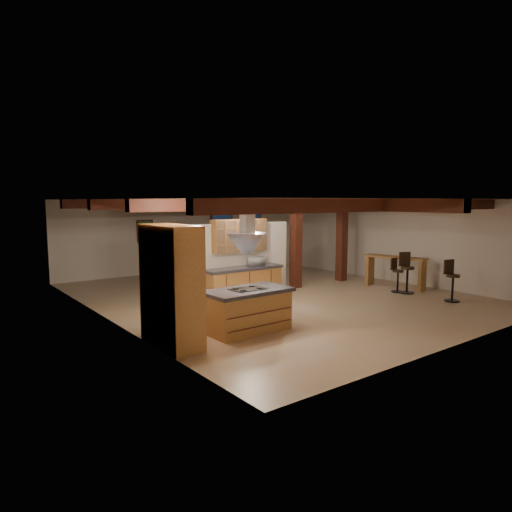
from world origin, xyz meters
The scene contains 23 objects.
ground centered at (0.00, 0.00, 0.00)m, with size 12.00×12.00×0.00m, color tan.
room_walls centered at (0.00, 0.00, 1.78)m, with size 12.00×12.00×12.00m.
ceiling_beams centered at (0.00, 0.00, 2.76)m, with size 10.00×12.00×0.28m.
timber_posts centered at (2.50, 0.50, 1.76)m, with size 2.50×0.30×2.90m.
partition_wall centered at (-1.00, 0.50, 1.10)m, with size 3.80×0.18×2.20m, color beige.
pantry_cabinet centered at (-4.67, -2.60, 1.20)m, with size 0.67×1.60×2.40m.
back_counter centered at (-1.00, 0.11, 0.48)m, with size 2.50×0.66×0.94m.
upper_display_cabinet centered at (-1.00, 0.31, 1.85)m, with size 1.80×0.36×0.95m.
range_hood centered at (-2.89, -2.70, 1.78)m, with size 1.10×1.10×1.40m.
back_windows centered at (2.80, 5.93, 1.50)m, with size 2.70×0.07×1.70m.
framed_art centered at (-1.50, 5.94, 1.70)m, with size 0.65×0.05×0.85m.
recessed_cans centered at (-2.53, -1.93, 2.87)m, with size 3.16×2.46×0.03m.
kitchen_island centered at (-2.89, -2.70, 0.48)m, with size 1.95×1.06×0.96m.
dining_table centered at (0.00, 3.22, 0.34)m, with size 1.93×1.08×0.68m, color #3A1D0E.
sofa centered at (2.72, 5.45, 0.29)m, with size 1.99×0.78×0.58m, color black.
microwave centered at (-0.53, 0.11, 1.07)m, with size 0.46×0.31×0.25m, color #B2B2B7.
bar_counter centered at (3.93, -1.56, 0.71)m, with size 0.90×2.06×1.05m.
side_table centered at (3.96, 4.94, 0.27)m, with size 0.43×0.43×0.53m, color #3E190F.
table_lamp centered at (3.96, 4.94, 0.77)m, with size 0.29×0.29×0.34m.
bar_stool_a centered at (3.54, -3.76, 0.60)m, with size 0.43×0.44×1.18m.
bar_stool_b centered at (3.52, -2.28, 0.64)m, with size 0.48×0.49×1.27m.
bar_stool_c centered at (3.42, -2.00, 0.54)m, with size 0.37×0.37×1.07m.
dining_chairs centered at (0.00, 3.22, 0.55)m, with size 2.01×2.01×1.09m.
Camera 1 is at (-8.63, -10.63, 2.86)m, focal length 32.00 mm.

